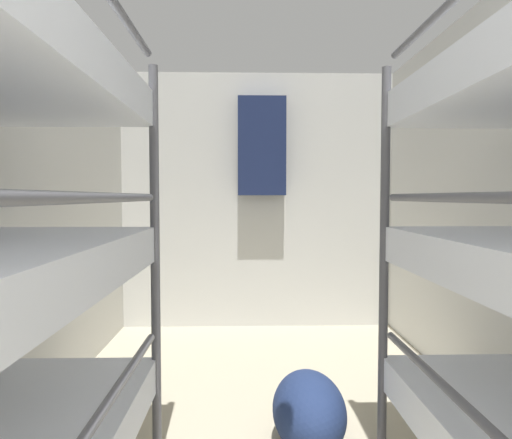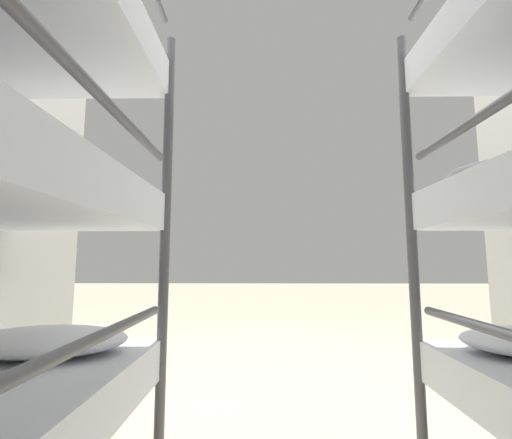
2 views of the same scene
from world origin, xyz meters
name	(u,v)px [view 1 (image 1 of 2)]	position (x,y,z in m)	size (l,w,h in m)	color
wall_back	(257,201)	(0.00, 4.54, 1.20)	(2.68, 0.06, 2.41)	silver
duffel_bag	(309,411)	(0.20, 2.38, 0.18)	(0.36, 0.57, 0.36)	navy
hanging_coat	(262,146)	(0.04, 4.39, 1.71)	(0.44, 0.12, 0.90)	#192347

